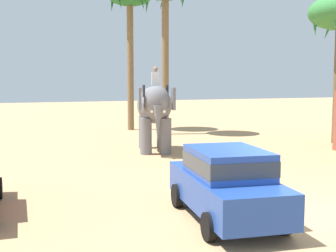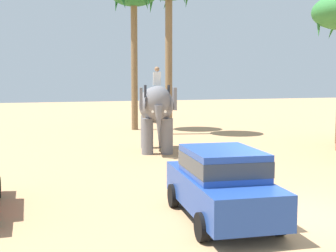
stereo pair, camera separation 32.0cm
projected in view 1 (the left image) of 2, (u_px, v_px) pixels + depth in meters
ground_plane at (292, 215)px, 10.82m from camera, size 120.00×120.00×0.00m
car_sedan_foreground at (226, 181)px, 10.40m from camera, size 2.28×4.29×1.70m
elephant_with_mahout at (155, 109)px, 20.30m from camera, size 2.46×4.02×3.88m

